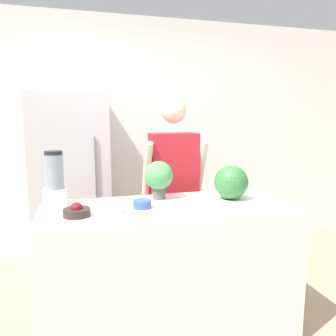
# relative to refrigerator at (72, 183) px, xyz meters

# --- Properties ---
(wall_back) EXTENTS (8.00, 0.06, 2.60)m
(wall_back) POSITION_rel_refrigerator_xyz_m (0.65, 0.37, 0.43)
(wall_back) COLOR white
(wall_back) RESTS_ON ground_plane
(counter_island) EXTENTS (1.67, 0.68, 0.94)m
(counter_island) POSITION_rel_refrigerator_xyz_m (0.65, -1.30, -0.40)
(counter_island) COLOR white
(counter_island) RESTS_ON ground_plane
(refrigerator) EXTENTS (0.73, 0.67, 1.74)m
(refrigerator) POSITION_rel_refrigerator_xyz_m (0.00, 0.00, 0.00)
(refrigerator) COLOR #B7B7BC
(refrigerator) RESTS_ON ground_plane
(person) EXTENTS (0.55, 0.27, 1.69)m
(person) POSITION_rel_refrigerator_xyz_m (0.87, -0.63, -0.00)
(person) COLOR #333338
(person) RESTS_ON ground_plane
(cutting_board) EXTENTS (0.39, 0.28, 0.01)m
(cutting_board) POSITION_rel_refrigerator_xyz_m (1.08, -1.28, 0.07)
(cutting_board) COLOR white
(cutting_board) RESTS_ON counter_island
(watermelon) EXTENTS (0.24, 0.24, 0.24)m
(watermelon) POSITION_rel_refrigerator_xyz_m (1.11, -1.28, 0.20)
(watermelon) COLOR #2D6B33
(watermelon) RESTS_ON cutting_board
(bowl_cherries) EXTENTS (0.16, 0.16, 0.08)m
(bowl_cherries) POSITION_rel_refrigerator_xyz_m (0.06, -1.37, 0.10)
(bowl_cherries) COLOR #2D231E
(bowl_cherries) RESTS_ON counter_island
(bowl_cream) EXTENTS (0.12, 0.12, 0.10)m
(bowl_cream) POSITION_rel_refrigerator_xyz_m (0.29, -1.36, 0.11)
(bowl_cream) COLOR beige
(bowl_cream) RESTS_ON counter_island
(bowl_small_blue) EXTENTS (0.12, 0.12, 0.05)m
(bowl_small_blue) POSITION_rel_refrigerator_xyz_m (0.47, -1.30, 0.09)
(bowl_small_blue) COLOR #334C9E
(bowl_small_blue) RESTS_ON counter_island
(blender) EXTENTS (0.15, 0.15, 0.37)m
(blender) POSITION_rel_refrigerator_xyz_m (-0.07, -1.12, 0.23)
(blender) COLOR silver
(blender) RESTS_ON counter_island
(potted_plant) EXTENTS (0.21, 0.21, 0.27)m
(potted_plant) POSITION_rel_refrigerator_xyz_m (0.63, -1.10, 0.23)
(potted_plant) COLOR #514C47
(potted_plant) RESTS_ON counter_island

